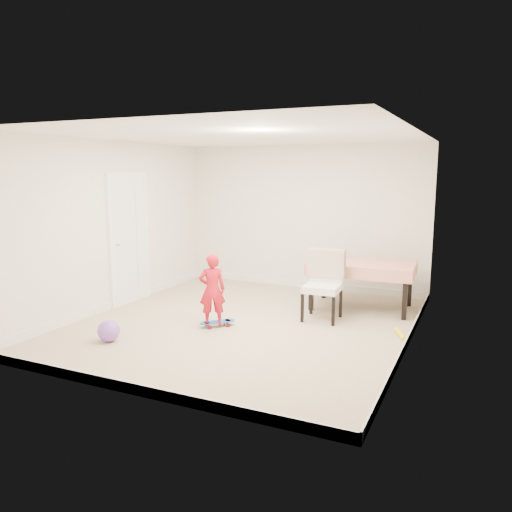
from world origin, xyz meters
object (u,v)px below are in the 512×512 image
at_px(dining_table, 361,285).
at_px(skateboard, 217,324).
at_px(balloon, 109,331).
at_px(dining_chair, 322,286).
at_px(child, 212,292).

height_order(dining_table, skateboard, dining_table).
relative_size(skateboard, balloon, 1.78).
xyz_separation_m(skateboard, balloon, (-0.95, -1.11, 0.10)).
relative_size(dining_chair, child, 1.02).
bearing_deg(dining_chair, child, -144.58).
distance_m(child, balloon, 1.44).
xyz_separation_m(child, balloon, (-0.91, -1.06, -0.36)).
bearing_deg(skateboard, balloon, -177.40).
bearing_deg(child, skateboard, -164.09).
xyz_separation_m(dining_chair, skateboard, (-1.22, -0.92, -0.47)).
xyz_separation_m(dining_chair, child, (-1.26, -0.98, -0.01)).
height_order(dining_table, dining_chair, dining_chair).
bearing_deg(balloon, dining_chair, 43.19).
bearing_deg(child, dining_table, -166.07).
distance_m(dining_table, skateboard, 2.42).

